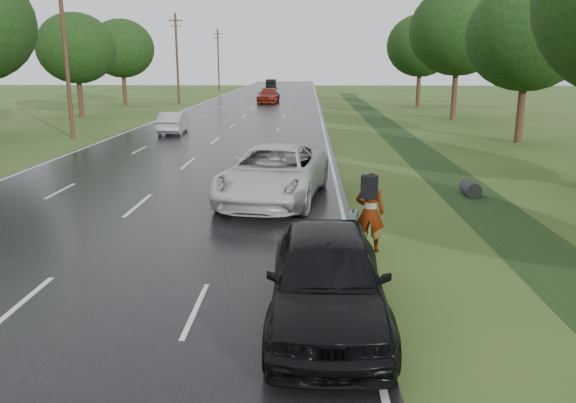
# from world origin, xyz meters

# --- Properties ---
(ground) EXTENTS (220.00, 220.00, 0.00)m
(ground) POSITION_xyz_m (0.00, 0.00, 0.00)
(ground) COLOR #304619
(ground) RESTS_ON ground
(road) EXTENTS (14.00, 180.00, 0.04)m
(road) POSITION_xyz_m (0.00, 45.00, 0.02)
(road) COLOR black
(road) RESTS_ON ground
(edge_stripe_east) EXTENTS (0.12, 180.00, 0.01)m
(edge_stripe_east) POSITION_xyz_m (6.75, 45.00, 0.04)
(edge_stripe_east) COLOR silver
(edge_stripe_east) RESTS_ON road
(edge_stripe_west) EXTENTS (0.12, 180.00, 0.01)m
(edge_stripe_west) POSITION_xyz_m (-6.75, 45.00, 0.04)
(edge_stripe_west) COLOR silver
(edge_stripe_west) RESTS_ON road
(center_line) EXTENTS (0.12, 180.00, 0.01)m
(center_line) POSITION_xyz_m (0.00, 45.00, 0.04)
(center_line) COLOR silver
(center_line) RESTS_ON road
(drainage_ditch) EXTENTS (2.20, 120.00, 0.56)m
(drainage_ditch) POSITION_xyz_m (11.50, 18.71, 0.04)
(drainage_ditch) COLOR black
(drainage_ditch) RESTS_ON ground
(utility_pole_mid) EXTENTS (1.60, 0.26, 10.00)m
(utility_pole_mid) POSITION_xyz_m (-9.20, 25.00, 5.20)
(utility_pole_mid) COLOR #382416
(utility_pole_mid) RESTS_ON ground
(utility_pole_far) EXTENTS (1.60, 0.26, 10.00)m
(utility_pole_far) POSITION_xyz_m (-9.20, 55.00, 5.20)
(utility_pole_far) COLOR #382416
(utility_pole_far) RESTS_ON ground
(utility_pole_distant) EXTENTS (1.60, 0.26, 10.00)m
(utility_pole_distant) POSITION_xyz_m (-9.20, 85.00, 5.20)
(utility_pole_distant) COLOR #382416
(utility_pole_distant) RESTS_ON ground
(tree_east_c) EXTENTS (7.00, 7.00, 9.29)m
(tree_east_c) POSITION_xyz_m (18.20, 24.00, 6.14)
(tree_east_c) COLOR #382416
(tree_east_c) RESTS_ON ground
(tree_east_d) EXTENTS (8.00, 8.00, 10.76)m
(tree_east_d) POSITION_xyz_m (17.80, 38.00, 7.15)
(tree_east_d) COLOR #382416
(tree_east_d) RESTS_ON ground
(tree_east_f) EXTENTS (7.20, 7.20, 9.62)m
(tree_east_f) POSITION_xyz_m (17.50, 52.00, 6.37)
(tree_east_f) COLOR #382416
(tree_east_f) RESTS_ON ground
(tree_west_d) EXTENTS (6.60, 6.60, 8.80)m
(tree_west_d) POSITION_xyz_m (-14.20, 39.00, 5.82)
(tree_west_d) COLOR #382416
(tree_west_d) RESTS_ON ground
(tree_west_f) EXTENTS (7.00, 7.00, 9.29)m
(tree_west_f) POSITION_xyz_m (-14.80, 53.00, 6.14)
(tree_west_f) COLOR #382416
(tree_west_f) RESTS_ON ground
(pedestrian) EXTENTS (0.96, 0.95, 2.01)m
(pedestrian) POSITION_xyz_m (7.17, 3.74, 1.04)
(pedestrian) COLOR #A5998C
(pedestrian) RESTS_ON ground
(white_pickup) EXTENTS (4.08, 7.05, 1.85)m
(white_pickup) POSITION_xyz_m (4.47, 8.99, 0.96)
(white_pickup) COLOR silver
(white_pickup) RESTS_ON road
(dark_sedan) EXTENTS (2.12, 5.21, 1.77)m
(dark_sedan) POSITION_xyz_m (6.00, -0.47, 0.93)
(dark_sedan) COLOR black
(dark_sedan) RESTS_ON road
(silver_sedan) EXTENTS (1.73, 4.38, 1.42)m
(silver_sedan) POSITION_xyz_m (-3.38, 27.49, 0.75)
(silver_sedan) COLOR #9B9EA4
(silver_sedan) RESTS_ON road
(far_car_red) EXTENTS (2.55, 5.83, 1.67)m
(far_car_red) POSITION_xyz_m (1.00, 56.76, 0.87)
(far_car_red) COLOR maroon
(far_car_red) RESTS_ON road
(far_car_dark) EXTENTS (1.85, 5.14, 1.69)m
(far_car_dark) POSITION_xyz_m (-1.00, 93.48, 0.88)
(far_car_dark) COLOR black
(far_car_dark) RESTS_ON road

